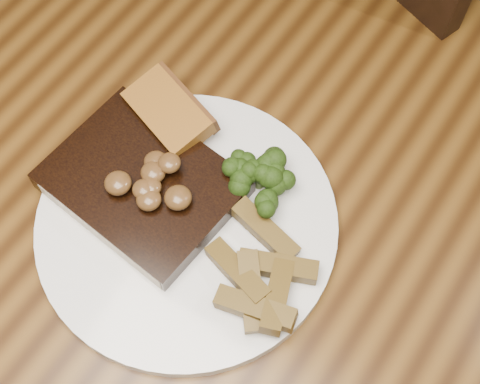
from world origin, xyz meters
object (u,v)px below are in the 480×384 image
object	(u,v)px
steak	(143,184)
dining_table	(232,248)
garlic_bread	(170,122)
chair_far	(371,2)
plate	(187,224)
potato_wedges	(247,270)

from	to	relation	value
steak	dining_table	bearing A→B (deg)	24.27
steak	garlic_bread	bearing A→B (deg)	111.95
chair_far	garlic_bread	world-z (taller)	chair_far
dining_table	garlic_bread	distance (m)	0.17
dining_table	plate	size ratio (longest dim) A/B	5.12
plate	chair_far	bearing A→B (deg)	95.68
dining_table	chair_far	xyz separation A→B (m)	(-0.09, 0.54, -0.13)
chair_far	potato_wedges	size ratio (longest dim) A/B	9.39
plate	steak	distance (m)	0.06
plate	steak	size ratio (longest dim) A/B	1.68
plate	garlic_bread	bearing A→B (deg)	135.08
dining_table	potato_wedges	distance (m)	0.14
chair_far	plate	size ratio (longest dim) A/B	3.06
dining_table	plate	bearing A→B (deg)	-130.07
dining_table	chair_far	world-z (taller)	chair_far
garlic_bread	plate	bearing A→B (deg)	-27.53
chair_far	potato_wedges	bearing A→B (deg)	122.23
dining_table	garlic_bread	bearing A→B (deg)	157.98
dining_table	steak	world-z (taller)	steak
potato_wedges	dining_table	bearing A→B (deg)	137.28
dining_table	plate	world-z (taller)	plate
steak	chair_far	bearing A→B (deg)	94.64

